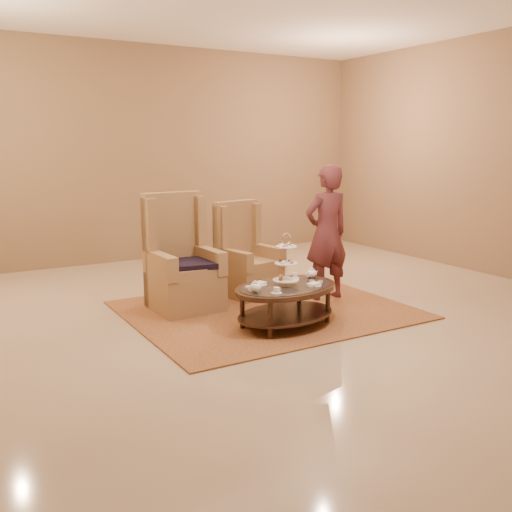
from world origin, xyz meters
TOP-DOWN VIEW (x-y plane):
  - ground at (0.00, 0.00)m, footprint 8.00×8.00m
  - ceiling at (0.00, 0.00)m, footprint 8.00×8.00m
  - wall_back at (0.00, 4.00)m, footprint 8.00×0.04m
  - rug at (0.13, 0.36)m, footprint 3.13×2.62m
  - tea_table at (0.00, -0.26)m, footprint 1.34×1.04m
  - armchair_left at (-0.68, 0.94)m, footprint 0.76×0.78m
  - armchair_right at (0.27, 1.12)m, footprint 0.77×0.79m
  - person at (1.03, 0.42)m, footprint 0.62×0.41m

SIDE VIEW (x-z plane):
  - ground at x=0.00m, z-range 0.00..0.00m
  - ceiling at x=0.00m, z-range -0.01..0.01m
  - rug at x=0.13m, z-range 0.00..0.02m
  - tea_table at x=0.00m, z-range -0.14..0.87m
  - armchair_right at x=0.27m, z-range -0.20..1.00m
  - armchair_left at x=-0.68m, z-range -0.22..1.14m
  - person at x=1.03m, z-range 0.00..1.68m
  - wall_back at x=0.00m, z-range 0.00..3.50m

